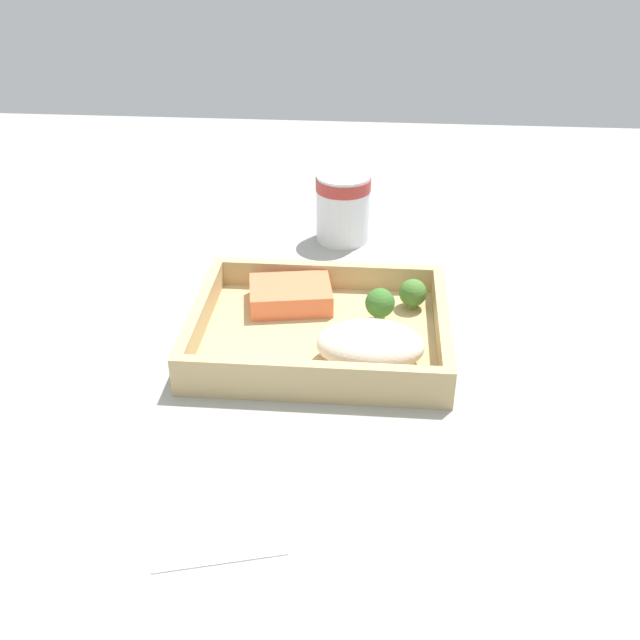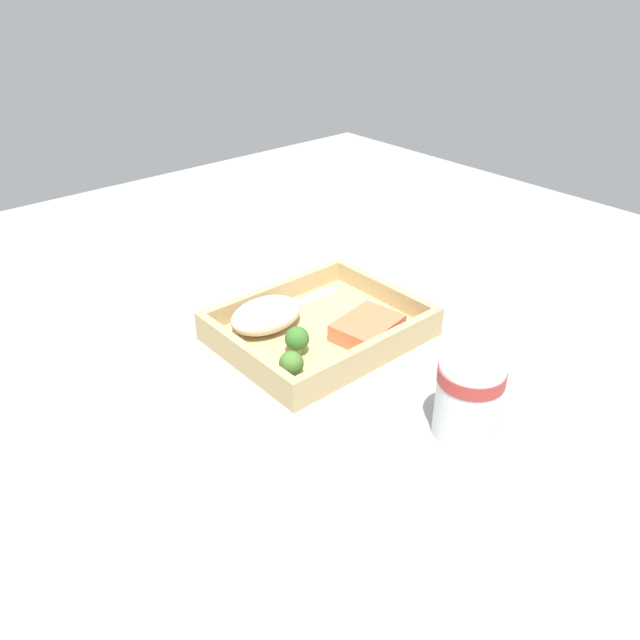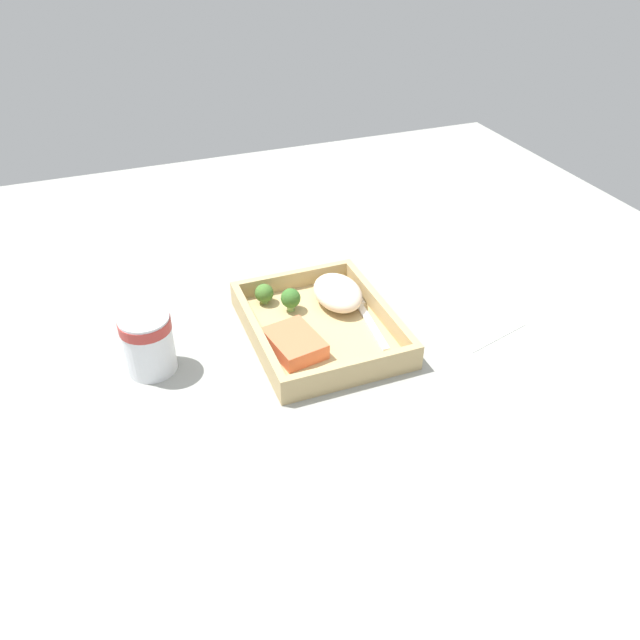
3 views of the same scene
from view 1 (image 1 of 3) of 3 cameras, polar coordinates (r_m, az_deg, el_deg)
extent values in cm
cube|color=#969892|center=(80.74, 0.00, -2.24)|extent=(160.00, 160.00, 2.00)
cube|color=tan|center=(79.86, 0.00, -1.28)|extent=(26.80, 21.56, 1.20)
cube|color=tan|center=(70.31, -0.68, -4.34)|extent=(26.80, 1.20, 2.96)
cube|color=tan|center=(87.57, 0.55, 3.46)|extent=(26.80, 1.20, 2.96)
cube|color=tan|center=(80.67, -9.10, 0.38)|extent=(1.20, 19.16, 2.96)
cube|color=tan|center=(78.90, 9.31, -0.41)|extent=(1.20, 19.16, 2.96)
cube|color=#EE7248|center=(83.94, -2.26, 1.91)|extent=(10.04, 8.18, 2.47)
ellipsoid|color=beige|center=(73.87, 3.86, -1.90)|extent=(10.70, 7.48, 4.13)
cylinder|color=#7EAF5F|center=(81.22, 4.54, 0.32)|extent=(1.22, 1.22, 1.46)
sphere|color=#3A712A|center=(80.40, 4.59, 1.31)|extent=(3.21, 3.21, 3.21)
cylinder|color=#7A9C54|center=(84.32, 7.03, 1.26)|extent=(1.18, 1.18, 1.03)
sphere|color=#47772F|center=(83.65, 7.09, 2.07)|extent=(3.09, 3.09, 3.09)
cube|color=white|center=(73.36, -2.68, -3.87)|extent=(12.45, 2.19, 0.44)
cube|color=white|center=(72.32, 3.47, -4.48)|extent=(3.58, 2.49, 0.44)
cylinder|color=white|center=(100.78, 1.75, 8.55)|extent=(7.08, 7.08, 9.15)
cylinder|color=#B23833|center=(99.52, 1.79, 10.33)|extent=(7.29, 7.29, 1.65)
cube|color=white|center=(62.15, -7.95, -13.60)|extent=(12.87, 14.55, 0.24)
camera|label=2|loc=(1.30, 27.89, 29.86)|focal=35.00mm
camera|label=3|loc=(1.24, -41.96, 31.84)|focal=35.00mm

